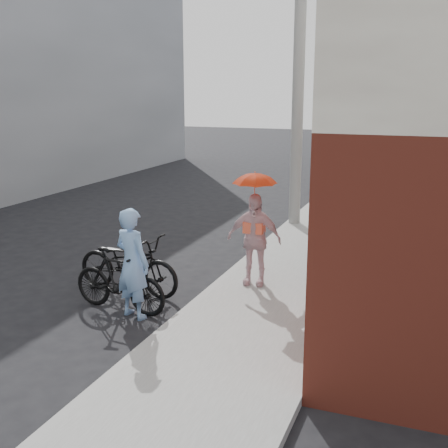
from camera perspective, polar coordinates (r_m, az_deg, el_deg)
The scene contains 11 objects.
ground at distance 9.35m, azimuth -8.75°, elevation -8.05°, with size 80.00×80.00×0.00m, color black.
sidewalk at distance 10.34m, azimuth 7.10°, elevation -5.49°, with size 2.20×24.00×0.12m, color gray.
curb at distance 10.66m, azimuth 1.02°, elevation -4.79°, with size 0.12×24.00×0.12m, color #9E9E99.
utility_pole at distance 13.90m, azimuth 7.55°, elevation 13.82°, with size 0.28×0.28×7.00m, color #9E9E99.
officer at distance 8.59m, azimuth -9.30°, elevation -3.97°, with size 0.62×0.41×1.71m, color #7FACE2.
bike_left at distance 9.72m, azimuth -9.72°, elevation -3.98°, with size 0.69×1.98×1.04m, color black.
bike_right at distance 8.96m, azimuth -10.60°, elevation -5.65°, with size 0.48×1.68×1.01m, color black.
kimono_woman at distance 9.60m, azimuth 3.07°, elevation -1.55°, with size 0.93×0.39×1.59m, color beige.
parasol at distance 9.37m, azimuth 3.15°, elevation 4.99°, with size 0.71×0.71×0.62m, color #EF4A1C.
planter at distance 11.00m, azimuth 12.87°, elevation -3.68°, with size 0.37×0.37×0.19m, color black.
potted_plant at distance 10.90m, azimuth 12.97°, elevation -1.78°, with size 0.51×0.44×0.57m, color #245B27.
Camera 1 is at (4.39, -7.50, 3.43)m, focal length 45.00 mm.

